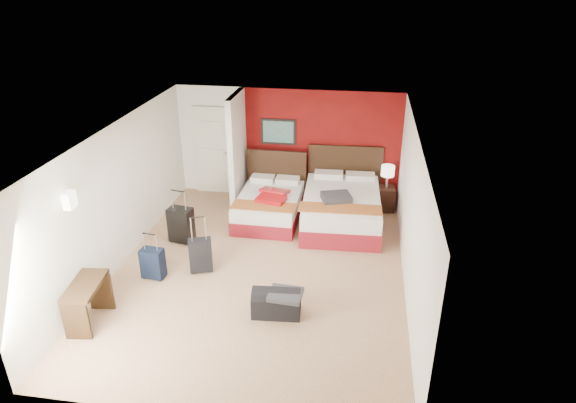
% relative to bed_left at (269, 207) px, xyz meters
% --- Properties ---
extents(ground, '(6.50, 6.50, 0.00)m').
position_rel_bed_left_xyz_m(ground, '(0.20, -1.99, -0.27)').
color(ground, tan).
rests_on(ground, ground).
extents(room_walls, '(5.02, 6.52, 2.50)m').
position_rel_bed_left_xyz_m(room_walls, '(-1.20, -0.57, 0.98)').
color(room_walls, white).
rests_on(room_walls, ground).
extents(red_accent_panel, '(3.50, 0.04, 2.50)m').
position_rel_bed_left_xyz_m(red_accent_panel, '(0.95, 1.24, 0.98)').
color(red_accent_panel, maroon).
rests_on(red_accent_panel, ground).
extents(partition_wall, '(0.12, 1.20, 2.50)m').
position_rel_bed_left_xyz_m(partition_wall, '(-0.80, 0.62, 0.98)').
color(partition_wall, silver).
rests_on(partition_wall, ground).
extents(entry_door, '(0.82, 0.06, 2.05)m').
position_rel_bed_left_xyz_m(entry_door, '(-1.55, 1.21, 0.75)').
color(entry_door, silver).
rests_on(entry_door, ground).
extents(bed_left, '(1.30, 1.83, 0.54)m').
position_rel_bed_left_xyz_m(bed_left, '(0.00, 0.00, 0.00)').
color(bed_left, silver).
rests_on(bed_left, ground).
extents(bed_right, '(1.64, 2.29, 0.67)m').
position_rel_bed_left_xyz_m(bed_right, '(1.51, -0.01, 0.06)').
color(bed_right, white).
rests_on(bed_right, ground).
extents(red_suitcase_open, '(0.72, 0.88, 0.10)m').
position_rel_bed_left_xyz_m(red_suitcase_open, '(0.10, -0.10, 0.32)').
color(red_suitcase_open, '#B70F13').
rests_on(red_suitcase_open, bed_left).
extents(jacket_bundle, '(0.66, 0.59, 0.13)m').
position_rel_bed_left_xyz_m(jacket_bundle, '(1.41, -0.31, 0.46)').
color(jacket_bundle, '#38393E').
rests_on(jacket_bundle, bed_right).
extents(nightstand, '(0.41, 0.41, 0.53)m').
position_rel_bed_left_xyz_m(nightstand, '(2.43, 0.81, -0.01)').
color(nightstand, black).
rests_on(nightstand, ground).
extents(table_lamp, '(0.34, 0.34, 0.50)m').
position_rel_bed_left_xyz_m(table_lamp, '(2.43, 0.81, 0.51)').
color(table_lamp, beige).
rests_on(table_lamp, nightstand).
extents(suitcase_black, '(0.50, 0.36, 0.68)m').
position_rel_bed_left_xyz_m(suitcase_black, '(-1.50, -1.21, 0.07)').
color(suitcase_black, black).
rests_on(suitcase_black, ground).
extents(suitcase_charcoal, '(0.45, 0.36, 0.58)m').
position_rel_bed_left_xyz_m(suitcase_charcoal, '(-0.81, -2.15, 0.02)').
color(suitcase_charcoal, black).
rests_on(suitcase_charcoal, ground).
extents(suitcase_navy, '(0.40, 0.27, 0.53)m').
position_rel_bed_left_xyz_m(suitcase_navy, '(-1.55, -2.49, -0.01)').
color(suitcase_navy, black).
rests_on(suitcase_navy, ground).
extents(duffel_bag, '(0.77, 0.45, 0.38)m').
position_rel_bed_left_xyz_m(duffel_bag, '(0.70, -3.14, -0.08)').
color(duffel_bag, black).
rests_on(duffel_bag, ground).
extents(jacket_draped, '(0.53, 0.45, 0.07)m').
position_rel_bed_left_xyz_m(jacket_draped, '(0.85, -3.19, 0.14)').
color(jacket_draped, '#333337').
rests_on(jacket_draped, duffel_bag).
extents(desk, '(0.51, 0.89, 0.70)m').
position_rel_bed_left_xyz_m(desk, '(-2.01, -3.79, 0.08)').
color(desk, '#311F10').
rests_on(desk, ground).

